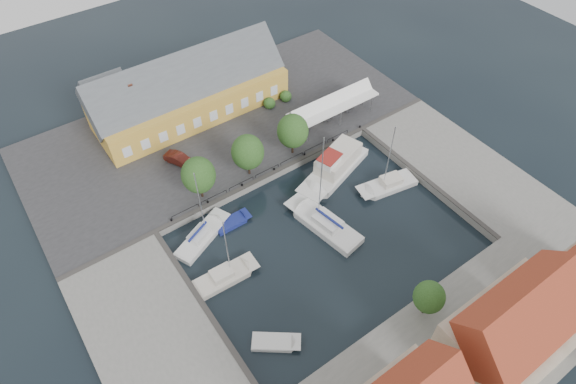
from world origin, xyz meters
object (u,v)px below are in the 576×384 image
object	(u,v)px
warehouse	(185,93)
west_boat_a	(202,237)
launch_nw	(232,223)
east_boat_b	(388,186)
tent_canopy	(333,104)
launch_sw	(275,343)
west_boat_b	(225,277)
trawler	(335,167)
car_red	(180,159)
center_sailboat	(325,225)
car_silver	(268,59)

from	to	relation	value
warehouse	west_boat_a	size ratio (longest dim) A/B	2.57
warehouse	launch_nw	distance (m)	22.56
east_boat_b	launch_nw	xyz separation A→B (m)	(-19.85, 6.58, -0.17)
warehouse	tent_canopy	xyz separation A→B (m)	(16.60, -13.86, -0.74)
warehouse	launch_sw	xyz separation A→B (m)	(-9.64, -37.43, -4.34)
west_boat_b	trawler	bearing A→B (deg)	16.11
car_red	east_boat_b	xyz separation A→B (m)	(20.60, -18.74, -1.47)
center_sailboat	east_boat_b	size ratio (longest dim) A/B	1.28
car_red	center_sailboat	world-z (taller)	center_sailboat
center_sailboat	trawler	distance (m)	9.53
west_boat_b	launch_nw	bearing A→B (deg)	53.57
tent_canopy	west_boat_b	xyz separation A→B (m)	(-26.51, -14.00, -3.42)
west_boat_a	east_boat_b	bearing A→B (deg)	-15.40
center_sailboat	launch_nw	xyz separation A→B (m)	(-8.96, 6.96, -0.27)
west_boat_a	west_boat_b	xyz separation A→B (m)	(-0.53, -6.38, -0.01)
trawler	launch_sw	size ratio (longest dim) A/B	2.53
car_red	center_sailboat	bearing A→B (deg)	-89.59
warehouse	east_boat_b	distance (m)	31.94
trawler	launch_sw	xyz separation A→B (m)	(-20.26, -15.50, -0.93)
trawler	launch_nw	bearing A→B (deg)	178.51
car_red	west_boat_a	bearing A→B (deg)	-132.20
trawler	west_boat_b	distance (m)	21.39
launch_sw	launch_nw	distance (m)	16.51
west_boat_a	launch_nw	size ratio (longest dim) A/B	2.36
car_silver	west_boat_b	bearing A→B (deg)	145.83
west_boat_a	tent_canopy	bearing A→B (deg)	16.35
tent_canopy	west_boat_a	bearing A→B (deg)	-163.65
car_silver	tent_canopy	bearing A→B (deg)	-175.34
warehouse	center_sailboat	size ratio (longest dim) A/B	1.98
east_boat_b	west_boat_a	bearing A→B (deg)	164.60
car_silver	car_red	xyz separation A→B (m)	(-23.03, -13.29, 0.03)
center_sailboat	west_boat_a	bearing A→B (deg)	151.91
tent_canopy	center_sailboat	distance (m)	19.76
east_boat_b	car_silver	bearing A→B (deg)	85.66
warehouse	trawler	bearing A→B (deg)	-64.15
car_red	launch_nw	bearing A→B (deg)	-112.98
center_sailboat	trawler	world-z (taller)	center_sailboat
west_boat_b	launch_nw	xyz separation A→B (m)	(4.68, 6.34, -0.17)
east_boat_b	car_red	bearing A→B (deg)	137.70
tent_canopy	west_boat_a	world-z (taller)	west_boat_a
car_red	launch_sw	distance (m)	28.36
trawler	east_boat_b	bearing A→B (deg)	-57.05
launch_sw	car_red	bearing A→B (deg)	82.57
launch_sw	launch_nw	size ratio (longest dim) A/B	1.08
car_silver	launch_nw	distance (m)	33.87
trawler	launch_nw	xyz separation A→B (m)	(-15.85, 0.41, -0.93)
east_boat_b	west_boat_a	world-z (taller)	east_boat_b
car_silver	warehouse	bearing A→B (deg)	109.13
tent_canopy	car_silver	bearing A→B (deg)	88.54
west_boat_b	car_silver	bearing A→B (deg)	49.70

